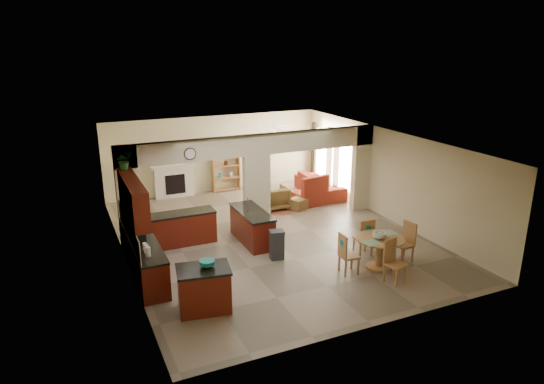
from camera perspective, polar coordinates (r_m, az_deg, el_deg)
name	(u,v)px	position (r m, az deg, el deg)	size (l,w,h in m)	color
floor	(270,237)	(13.96, -0.20, -5.29)	(10.00, 10.00, 0.00)	#82715A
ceiling	(270,141)	(13.14, -0.22, 6.05)	(10.00, 10.00, 0.00)	white
wall_back	(215,154)	(18.01, -6.73, 4.50)	(8.00, 8.00, 0.00)	beige
wall_front	(378,262)	(9.44, 12.39, -8.01)	(8.00, 8.00, 0.00)	beige
wall_left	(122,210)	(12.48, -17.24, -2.04)	(10.00, 10.00, 0.00)	beige
wall_right	(388,175)	(15.48, 13.44, 2.00)	(10.00, 10.00, 0.00)	beige
partition_left_pier	(128,197)	(13.46, -16.55, -0.57)	(0.60, 0.25, 2.80)	beige
partition_center_pier	(257,191)	(14.45, -1.83, 0.14)	(0.80, 0.25, 2.20)	beige
partition_right_pier	(361,168)	(16.09, 10.44, 2.77)	(0.60, 0.25, 2.80)	beige
partition_header	(256,145)	(14.10, -1.88, 5.58)	(8.00, 0.25, 0.60)	beige
kitchen_counter	(157,244)	(12.68, -13.39, -5.95)	(2.52, 3.29, 1.48)	#4A1808
upper_cabinets	(133,198)	(11.58, -16.05, -0.71)	(0.35, 2.40, 0.90)	#4A1808
peninsula	(252,226)	(13.48, -2.35, -4.07)	(0.70, 1.85, 0.91)	#4A1808
wall_clock	(190,154)	(13.35, -9.61, 4.45)	(0.34, 0.34, 0.03)	#482A18
rug	(277,209)	(16.21, 0.64, -1.99)	(1.60, 1.30, 0.01)	brown
fireplace	(174,180)	(17.65, -11.43, 1.36)	(1.60, 0.35, 1.20)	silver
shelving_unit	(226,167)	(18.07, -5.45, 2.95)	(1.00, 0.32, 1.80)	#A37438
window_a	(346,164)	(17.33, 8.72, 3.22)	(0.02, 0.90, 1.90)	white
window_b	(322,155)	(18.73, 5.91, 4.40)	(0.02, 0.90, 1.90)	white
glazed_door	(333,163)	(18.06, 7.25, 3.37)	(0.02, 0.70, 2.10)	white
drape_a_left	(355,169)	(16.82, 9.71, 2.74)	(0.10, 0.28, 2.30)	#401D19
drape_a_right	(336,161)	(17.80, 7.57, 3.65)	(0.10, 0.28, 2.30)	#401D19
drape_b_left	(329,158)	(18.21, 6.75, 3.99)	(0.10, 0.28, 2.30)	#401D19
drape_b_right	(314,152)	(19.22, 4.92, 4.76)	(0.10, 0.28, 2.30)	#401D19
ceiling_fan	(274,128)	(16.47, 0.30, 7.53)	(1.00, 1.00, 0.10)	white
kitchen_island	(204,289)	(10.31, -8.00, -11.22)	(1.21, 0.96, 0.95)	#4A1808
teal_bowl	(207,264)	(10.10, -7.63, -8.36)	(0.32, 0.32, 0.15)	#138278
trash_can	(277,246)	(12.49, 0.56, -6.35)	(0.34, 0.29, 0.71)	#2C2C2E
dining_table	(380,248)	(12.21, 12.53, -6.49)	(1.18, 1.18, 0.81)	#A37438
fruit_bowl	(379,235)	(12.03, 12.51, -4.97)	(0.33, 0.33, 0.17)	#6EAC24
sofa	(320,185)	(17.75, 5.63, 0.85)	(0.94, 2.41, 0.71)	maroon
chaise	(310,198)	(16.74, 4.50, -0.67)	(1.05, 0.86, 0.42)	maroon
armchair	(275,198)	(16.16, 0.34, -0.67)	(0.80, 0.82, 0.75)	maroon
ottoman	(298,204)	(16.17, 3.06, -1.39)	(0.51, 0.51, 0.37)	maroon
plant	(124,161)	(12.36, -17.02, 3.55)	(0.39, 0.34, 0.44)	#164713
chair_north	(365,236)	(12.79, 10.88, -5.13)	(0.45, 0.45, 1.02)	#A37438
chair_east	(406,240)	(12.77, 15.50, -5.51)	(0.48, 0.48, 1.02)	#A37438
chair_south	(393,259)	(11.66, 14.05, -7.65)	(0.51, 0.51, 1.02)	#A37438
chair_west	(346,252)	(11.78, 8.72, -7.04)	(0.46, 0.46, 1.02)	#A37438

